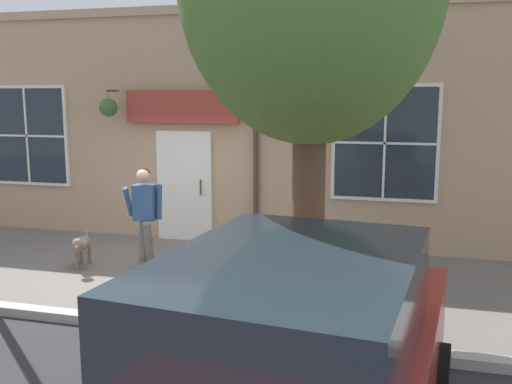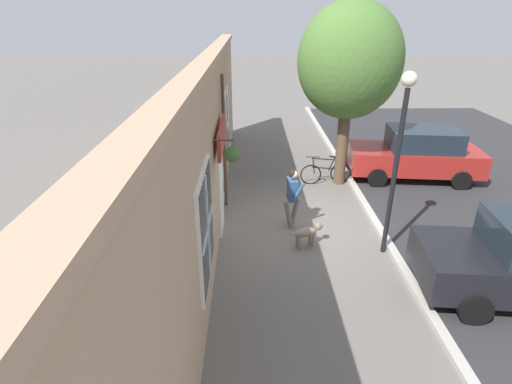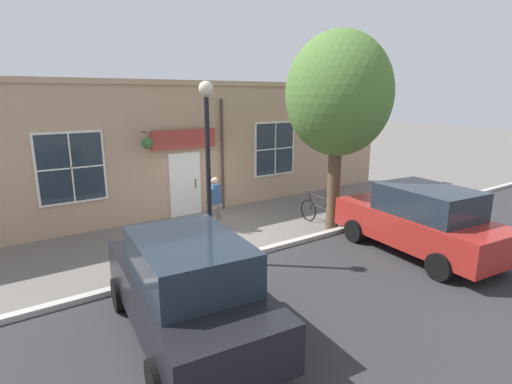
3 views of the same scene
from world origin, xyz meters
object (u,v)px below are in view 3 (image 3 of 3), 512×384
object	(u,v)px
pedestrian_walking	(214,198)
parked_car_nearest_curb	(187,286)
dog_on_leash	(189,226)
leaning_bicycle	(321,212)
street_tree_by_curb	(340,99)
street_lamp	(208,146)
parked_car_mid_block	(421,220)

from	to	relation	value
pedestrian_walking	parked_car_nearest_curb	xyz separation A→B (m)	(4.49, -2.99, -0.09)
pedestrian_walking	dog_on_leash	distance (m)	1.19
leaning_bicycle	parked_car_nearest_curb	size ratio (longest dim) A/B	0.39
dog_on_leash	street_tree_by_curb	xyz separation A→B (m)	(1.68, 3.97, 3.44)
pedestrian_walking	parked_car_nearest_curb	bearing A→B (deg)	-33.63
pedestrian_walking	street_tree_by_curb	world-z (taller)	street_tree_by_curb
pedestrian_walking	dog_on_leash	size ratio (longest dim) A/B	1.70
street_lamp	street_tree_by_curb	bearing A→B (deg)	91.67
parked_car_mid_block	dog_on_leash	bearing A→B (deg)	-134.50
pedestrian_walking	street_tree_by_curb	size ratio (longest dim) A/B	0.29
pedestrian_walking	parked_car_nearest_curb	world-z (taller)	parked_car_nearest_curb
leaning_bicycle	parked_car_mid_block	world-z (taller)	parked_car_mid_block
leaning_bicycle	street_lamp	distance (m)	4.93
dog_on_leash	pedestrian_walking	bearing A→B (deg)	106.46
dog_on_leash	parked_car_nearest_curb	world-z (taller)	parked_car_nearest_curb
parked_car_mid_block	pedestrian_walking	bearing A→B (deg)	-143.67
leaning_bicycle	street_lamp	world-z (taller)	street_lamp
pedestrian_walking	dog_on_leash	bearing A→B (deg)	-73.54
parked_car_nearest_curb	street_lamp	distance (m)	3.52
street_lamp	parked_car_mid_block	bearing A→B (deg)	62.02
parked_car_mid_block	parked_car_nearest_curb	bearing A→B (deg)	-90.64
pedestrian_walking	parked_car_mid_block	xyz separation A→B (m)	(4.56, 3.35, -0.09)
parked_car_mid_block	street_lamp	xyz separation A→B (m)	(-2.46, -4.63, 1.93)
dog_on_leash	leaning_bicycle	xyz separation A→B (m)	(1.15, 3.94, -0.00)
pedestrian_walking	street_tree_by_curb	bearing A→B (deg)	56.44
pedestrian_walking	street_lamp	distance (m)	3.07
pedestrian_walking	parked_car_mid_block	distance (m)	5.66
pedestrian_walking	street_tree_by_curb	distance (m)	4.57
street_tree_by_curb	street_lamp	distance (m)	4.37
pedestrian_walking	parked_car_mid_block	bearing A→B (deg)	36.33
pedestrian_walking	parked_car_nearest_curb	size ratio (longest dim) A/B	0.37
street_tree_by_curb	parked_car_mid_block	distance (m)	3.94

